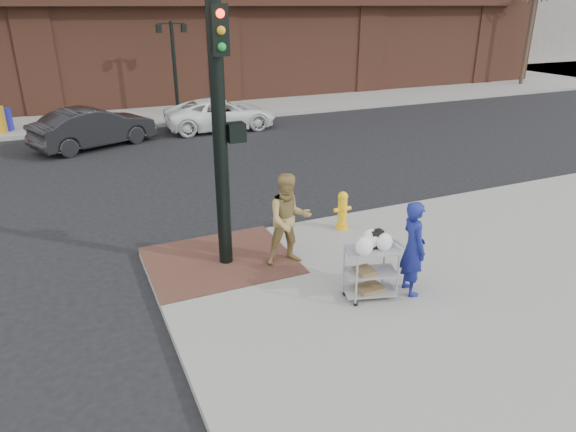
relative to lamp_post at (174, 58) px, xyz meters
name	(u,v)px	position (x,y,z in m)	size (l,w,h in m)	color
ground	(265,281)	(-2.00, -16.00, -2.62)	(220.00, 220.00, 0.00)	black
sidewalk_far	(263,68)	(10.50, 16.00, -2.54)	(65.00, 36.00, 0.15)	gray
brick_curb_ramp	(220,260)	(-2.60, -15.10, -2.46)	(2.80, 2.40, 0.01)	brown
lamp_post	(174,58)	(0.00, 0.00, 0.00)	(1.32, 0.22, 4.00)	black
traffic_signal_pole	(221,127)	(-2.48, -15.23, 0.21)	(0.61, 0.51, 5.00)	black
woman_blue	(413,248)	(0.10, -17.60, -1.62)	(0.62, 0.40, 1.69)	navy
pedestrian_tan	(289,220)	(-1.38, -15.73, -1.56)	(0.88, 0.69, 1.81)	#9D824A
sedan_dark	(94,127)	(-4.00, -4.32, -1.90)	(1.52, 4.36, 1.44)	black
minivan_white	(221,114)	(1.03, -3.44, -1.98)	(2.10, 4.56, 1.27)	white
utility_cart	(371,268)	(-0.63, -17.45, -1.92)	(0.97, 0.71, 1.21)	gray
fire_hydrant	(342,210)	(0.37, -14.72, -2.02)	(0.41, 0.29, 0.88)	yellow
newsbox_blue	(6,119)	(-7.04, -0.83, -2.02)	(0.38, 0.34, 0.90)	#1A22AA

